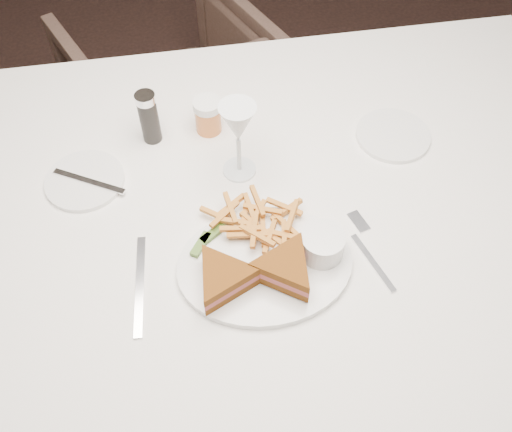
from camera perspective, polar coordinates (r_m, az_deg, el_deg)
name	(u,v)px	position (r m, az deg, el deg)	size (l,w,h in m)	color
ground	(267,376)	(1.76, 1.12, -15.69)	(5.00, 5.00, 0.00)	black
table	(251,302)	(1.43, -0.51, -8.56)	(1.57, 1.04, 0.75)	white
chair_far	(175,88)	(2.05, -8.06, 12.51)	(0.61, 0.57, 0.63)	#4B372E
table_setting	(250,217)	(1.06, -0.56, -0.07)	(0.82, 0.60, 0.18)	white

